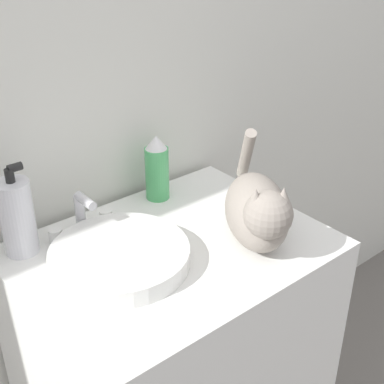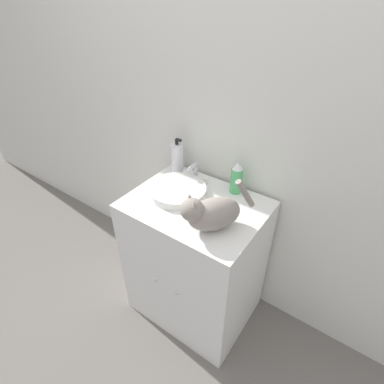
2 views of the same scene
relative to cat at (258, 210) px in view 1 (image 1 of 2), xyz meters
The scene contains 7 objects.
wall_back 0.55m from the cat, 110.66° to the left, with size 6.00×0.05×2.50m.
vanity_cabinet 0.55m from the cat, 144.83° to the left, with size 0.70×0.55×0.84m.
sink_basin 0.32m from the cat, 155.68° to the left, with size 0.31×0.31×0.04m.
faucet 0.41m from the cat, 134.64° to the left, with size 0.17×0.08×0.11m.
cat is the anchor object (origin of this frame).
soap_bottle 0.53m from the cat, 143.80° to the left, with size 0.08×0.08×0.21m.
spray_bottle 0.33m from the cat, 98.01° to the left, with size 0.06×0.06×0.18m.
Camera 1 is at (-0.61, -0.55, 1.54)m, focal length 50.00 mm.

